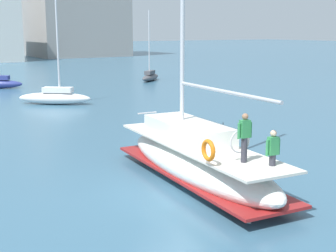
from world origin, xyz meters
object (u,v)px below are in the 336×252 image
object	(u,v)px
moored_sloop_far	(150,76)
seagull	(252,216)
moored_cutter_right	(55,96)
mooring_buoy	(223,133)
main_sailboat	(196,158)

from	to	relation	value
moored_sloop_far	seagull	bearing A→B (deg)	-116.68
moored_cutter_right	mooring_buoy	distance (m)	16.29
main_sailboat	moored_cutter_right	xyz separation A→B (m)	(2.26, 21.33, -0.32)
moored_cutter_right	seagull	xyz separation A→B (m)	(-3.39, -25.61, -0.28)
moored_cutter_right	seagull	world-z (taller)	moored_cutter_right
moored_cutter_right	mooring_buoy	size ratio (longest dim) A/B	9.27
moored_cutter_right	mooring_buoy	xyz separation A→B (m)	(3.47, -15.91, -0.41)
moored_sloop_far	moored_cutter_right	bearing A→B (deg)	-144.02
main_sailboat	mooring_buoy	distance (m)	7.91
moored_sloop_far	moored_cutter_right	world-z (taller)	moored_cutter_right
mooring_buoy	moored_sloop_far	bearing A→B (deg)	66.80
main_sailboat	moored_cutter_right	bearing A→B (deg)	83.96
main_sailboat	moored_cutter_right	distance (m)	21.45
mooring_buoy	main_sailboat	bearing A→B (deg)	-136.57
moored_sloop_far	mooring_buoy	distance (m)	29.10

